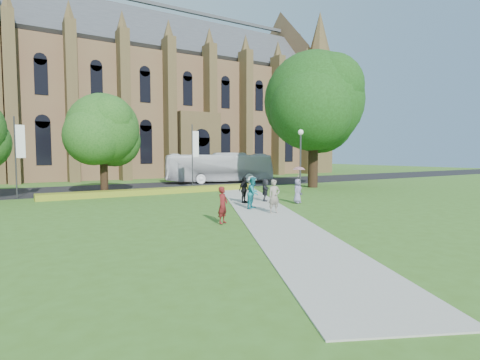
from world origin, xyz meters
TOP-DOWN VIEW (x-y plane):
  - ground at (0.00, 0.00)m, footprint 160.00×160.00m
  - road at (0.00, 20.00)m, footprint 160.00×10.00m
  - footpath at (0.00, 1.00)m, footprint 15.58×28.54m
  - flower_hedge at (-2.00, 13.20)m, footprint 18.00×1.40m
  - cathedral at (10.00, 39.73)m, footprint 52.60×18.25m
  - streetlamp at (7.50, 6.50)m, footprint 0.44×0.44m
  - large_tree at (13.00, 11.00)m, footprint 9.60×9.60m
  - street_tree_1 at (-6.00, 14.50)m, footprint 5.60×5.60m
  - banner_pole_0 at (2.11, 15.20)m, footprint 0.70×0.10m
  - banner_pole_1 at (-11.89, 15.20)m, footprint 0.70×0.10m
  - tour_coach at (8.01, 21.12)m, footprint 12.55×5.87m
  - pedestrian_0 at (-3.95, -1.30)m, footprint 0.75×0.69m
  - pedestrian_1 at (-0.11, 1.89)m, footprint 1.16×1.09m
  - pedestrian_2 at (0.86, 3.52)m, footprint 1.26×1.34m
  - pedestrian_3 at (0.80, 4.36)m, footprint 1.11×0.79m
  - pedestrian_4 at (3.84, 2.52)m, footprint 0.91×0.77m
  - pedestrian_5 at (2.56, 4.41)m, footprint 1.26×1.42m
  - pedestrian_6 at (-0.08, -0.14)m, footprint 0.74×0.54m
  - parasol at (4.02, 2.62)m, footprint 0.87×0.87m

SIDE VIEW (x-z plane):
  - ground at x=0.00m, z-range 0.00..0.00m
  - road at x=0.00m, z-range 0.00..0.02m
  - footpath at x=0.00m, z-range 0.00..0.04m
  - flower_hedge at x=-2.00m, z-range 0.00..0.45m
  - pedestrian_5 at x=2.56m, z-range 0.04..1.60m
  - pedestrian_4 at x=3.84m, z-range 0.04..1.63m
  - pedestrian_0 at x=-3.95m, z-range 0.04..1.77m
  - pedestrian_3 at x=0.80m, z-range 0.04..1.78m
  - pedestrian_2 at x=0.86m, z-range 0.04..1.86m
  - pedestrian_6 at x=-0.08m, z-range 0.04..1.90m
  - pedestrian_1 at x=-0.11m, z-range 0.04..1.94m
  - tour_coach at x=8.01m, z-range 0.02..3.43m
  - parasol at x=4.02m, z-range 1.63..2.36m
  - streetlamp at x=7.50m, z-range 0.68..5.92m
  - banner_pole_0 at x=2.11m, z-range 0.39..6.39m
  - banner_pole_1 at x=-11.89m, z-range 0.39..6.39m
  - street_tree_1 at x=-6.00m, z-range 1.20..9.25m
  - large_tree at x=13.00m, z-range 1.77..14.97m
  - cathedral at x=10.00m, z-range -1.02..26.98m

